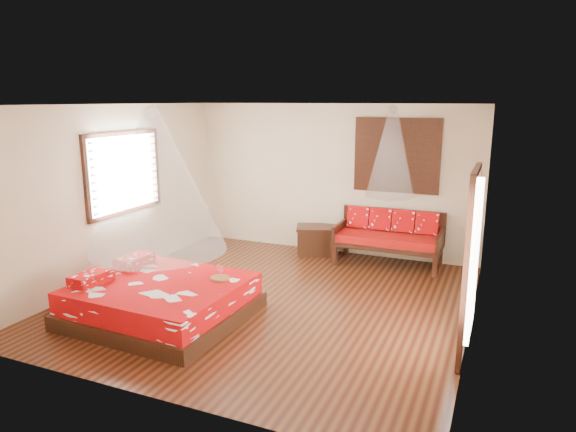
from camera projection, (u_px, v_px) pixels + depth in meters
The scene contains 10 objects.
room at pixel (270, 206), 7.21m from camera, with size 5.54×5.54×2.84m.
bed at pixel (161, 300), 6.86m from camera, with size 2.22×2.02×0.64m.
daybed at pixel (389, 235), 9.07m from camera, with size 1.85×0.82×0.96m.
storage_chest at pixel (317, 240), 9.72m from camera, with size 0.92×0.80×0.53m.
shutter_panel at pixel (397, 156), 9.07m from camera, with size 1.52×0.06×1.32m.
window_left at pixel (125, 173), 8.36m from camera, with size 0.10×1.74×1.34m.
glazed_door at pixel (468, 265), 5.70m from camera, with size 0.08×1.02×2.16m.
wine_tray at pixel (220, 275), 6.91m from camera, with size 0.25×0.25×0.20m.
mosquito_net_main at pixel (155, 182), 6.50m from camera, with size 1.77×1.77×1.80m, color silver.
mosquito_net_daybed at pixel (391, 152), 8.63m from camera, with size 0.82×0.82×1.50m, color silver.
Camera 1 is at (3.01, -6.39, 2.87)m, focal length 32.00 mm.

